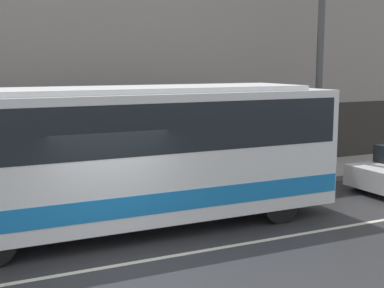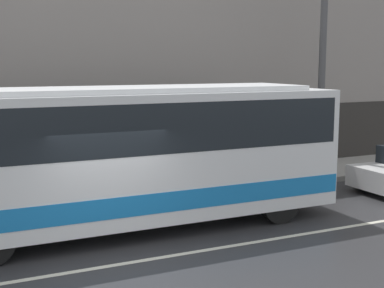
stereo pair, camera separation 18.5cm
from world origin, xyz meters
TOP-DOWN VIEW (x-y plane):
  - ground_plane at (0.00, 0.00)m, footprint 60.00×60.00m
  - sidewalk at (0.00, 5.44)m, footprint 60.00×2.88m
  - building_facade at (0.00, 7.02)m, footprint 60.00×0.35m
  - lane_stripe at (0.00, 0.00)m, footprint 54.00×0.14m
  - transit_bus at (0.57, 2.07)m, footprint 10.74×2.49m
  - utility_pole_near at (8.32, 4.55)m, footprint 0.23×0.23m

SIDE VIEW (x-z plane):
  - ground_plane at x=0.00m, z-range 0.00..0.00m
  - lane_stripe at x=0.00m, z-range 0.00..0.01m
  - sidewalk at x=0.00m, z-range 0.00..0.17m
  - transit_bus at x=0.57m, z-range 0.21..3.57m
  - utility_pole_near at x=8.32m, z-range 0.17..7.43m
  - building_facade at x=0.00m, z-range -0.17..9.29m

